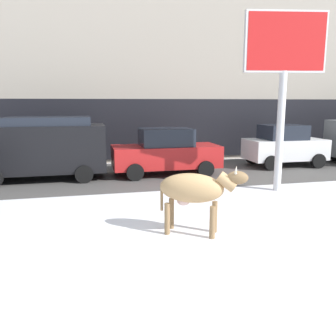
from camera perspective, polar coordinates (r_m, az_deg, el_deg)
The scene contains 9 objects.
ground_plane at distance 7.12m, azimuth 5.04°, elevation -12.94°, with size 120.00×120.00×0.00m, color white.
road_strip at distance 14.15m, azimuth -4.49°, elevation -1.04°, with size 60.00×5.60×0.01m, color #514F4C.
building_facade at distance 20.09m, azimuth -7.54°, elevation 20.90°, with size 44.00×6.10×13.00m.
cow_tan at distance 7.61m, azimuth 4.33°, elevation -3.48°, with size 1.87×1.24×1.54m.
billboard at distance 11.91m, azimuth 18.35°, elevation 17.16°, with size 2.52×0.64×5.56m.
car_black_van at distance 13.80m, azimuth -19.69°, elevation 3.29°, with size 4.61×2.13×2.32m.
car_red_sedan at distance 13.99m, azimuth -0.35°, elevation 2.61°, with size 4.21×1.99×1.84m.
car_white_hatchback at distance 16.73m, azimuth 18.28°, elevation 3.45°, with size 3.51×1.93×1.86m.
pedestrian_near_billboard at distance 16.80m, azimuth -23.10°, elevation 3.00°, with size 0.36×0.24×1.73m.
Camera 1 is at (-2.08, -6.20, 2.83)m, focal length 37.72 mm.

